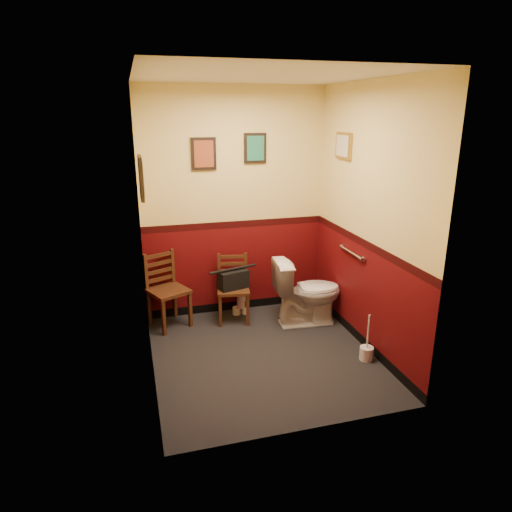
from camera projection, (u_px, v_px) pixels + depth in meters
The scene contains 17 objects.
floor at pixel (263, 355), 4.71m from camera, with size 2.20×2.40×0.00m, color black.
ceiling at pixel (264, 75), 3.89m from camera, with size 2.20×2.40×0.00m, color silver.
wall_back at pixel (234, 205), 5.40m from camera, with size 2.20×2.70×0.00m, color #4B080B.
wall_front at pixel (312, 269), 3.20m from camera, with size 2.20×2.70×0.00m, color #4B080B.
wall_left at pixel (144, 237), 4.02m from camera, with size 2.40×2.70×0.00m, color #4B080B.
wall_right at pixel (368, 221), 4.58m from camera, with size 2.40×2.70×0.00m, color #4B080B.
grab_bar at pixel (351, 252), 4.92m from camera, with size 0.05×0.56×0.06m.
framed_print_back_a at pixel (204, 154), 5.11m from camera, with size 0.28×0.04×0.36m.
framed_print_back_b at pixel (255, 148), 5.25m from camera, with size 0.26×0.04×0.34m.
framed_print_left at pixel (141, 178), 3.96m from camera, with size 0.04×0.30×0.38m.
framed_print_right at pixel (344, 146), 4.92m from camera, with size 0.04×0.34×0.28m.
toilet at pixel (307, 292), 5.32m from camera, with size 0.44×0.79×0.78m, color white.
toilet_brush at pixel (366, 352), 4.60m from camera, with size 0.14×0.14×0.49m.
chair_left at pixel (167, 290), 5.27m from camera, with size 0.54×0.54×0.87m.
chair_right at pixel (233, 288), 5.41m from camera, with size 0.43×0.43×0.80m.
handbag at pixel (233, 279), 5.34m from camera, with size 0.38×0.26×0.25m.
tp_stack at pixel (241, 302), 5.62m from camera, with size 0.21×0.13×0.37m.
Camera 1 is at (-1.19, -4.00, 2.40)m, focal length 32.00 mm.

